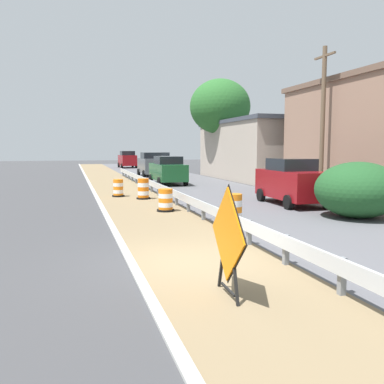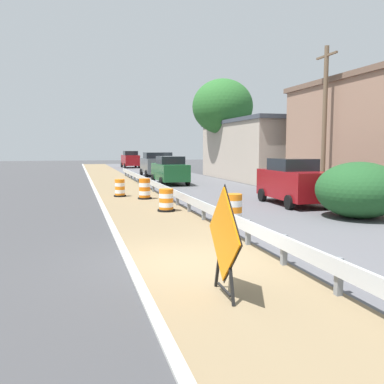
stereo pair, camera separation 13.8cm
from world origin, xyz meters
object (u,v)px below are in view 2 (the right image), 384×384
Objects in this scene: car_trailing_near_lane at (293,182)px; car_lead_far_lane at (130,159)px; utility_pole_mid at (212,136)px; traffic_barrel_close at (166,201)px; car_lead_near_lane at (170,170)px; traffic_barrel_mid at (145,190)px; warning_sign_diamond at (224,238)px; car_mid_far_lane at (164,162)px; traffic_barrel_far at (120,189)px; utility_pole_near at (324,120)px; traffic_barrel_nearest at (233,211)px; car_trailing_far_lane at (153,164)px.

car_trailing_near_lane is 1.07× the size of car_lead_far_lane.
utility_pole_mid is (5.27, -18.48, 2.61)m from car_lead_far_lane.
car_trailing_near_lane is (6.21, 0.42, 0.66)m from traffic_barrel_close.
traffic_barrel_close is 13.08m from car_lead_near_lane.
traffic_barrel_mid is 0.26× the size of car_lead_far_lane.
car_mid_far_lane is at bearing -98.48° from warning_sign_diamond.
warning_sign_diamond is 16.01m from traffic_barrel_far.
utility_pole_near is (9.46, -1.72, 3.67)m from traffic_barrel_mid.
traffic_barrel_close is 0.20× the size of car_mid_far_lane.
traffic_barrel_far is (-2.93, 9.52, -0.06)m from traffic_barrel_nearest.
car_lead_far_lane is at bearing -1.11° from car_lead_near_lane.
car_trailing_far_lane is (-2.80, 21.36, 0.03)m from car_trailing_near_lane.
car_trailing_far_lane is at bearing 177.81° from car_lead_far_lane.
traffic_barrel_mid is 0.24× the size of car_trailing_far_lane.
traffic_barrel_nearest is 34.22m from car_mid_far_lane.
car_lead_far_lane is at bearing 105.91° from utility_pole_mid.
warning_sign_diamond reaches higher than traffic_barrel_mid.
utility_pole_mid is (5.28, -1.80, 2.62)m from car_trailing_far_lane.
car_mid_far_lane is at bearing 103.34° from utility_pole_mid.
traffic_barrel_nearest is 0.14× the size of utility_pole_near.
car_trailing_near_lane is at bearing -172.93° from car_trailing_far_lane.
car_trailing_far_lane is at bearing -20.41° from car_mid_far_lane.
traffic_barrel_nearest is at bearing -110.94° from warning_sign_diamond.
traffic_barrel_close is (-1.59, 3.67, -0.06)m from traffic_barrel_nearest.
traffic_barrel_nearest is at bearing 175.51° from car_trailing_far_lane.
traffic_barrel_nearest is 0.24× the size of car_trailing_near_lane.
car_trailing_near_lane reaches higher than traffic_barrel_close.
traffic_barrel_nearest is (2.73, 6.48, -0.58)m from warning_sign_diamond.
traffic_barrel_mid is 1.83m from traffic_barrel_far.
car_trailing_far_lane is (1.82, 25.45, 0.62)m from traffic_barrel_nearest.
car_lead_far_lane reaches higher than traffic_barrel_close.
car_trailing_far_lane reaches higher than car_trailing_near_lane.
traffic_barrel_far is 0.13× the size of utility_pole_mid.
warning_sign_diamond is 41.05m from car_mid_far_lane.
car_lead_far_lane reaches higher than car_lead_near_lane.
utility_pole_mid is at bearing -106.17° from warning_sign_diamond.
traffic_barrel_close is 10.34m from utility_pole_near.
car_trailing_near_lane is 21.54m from car_trailing_far_lane.
warning_sign_diamond is 0.46× the size of car_trailing_near_lane.
car_trailing_far_lane is (4.55, 31.93, 0.04)m from warning_sign_diamond.
utility_pole_near is at bearing -16.55° from traffic_barrel_far.
car_lead_far_lane is (4.77, 32.60, 0.69)m from traffic_barrel_far.
warning_sign_diamond is 14.60m from traffic_barrel_mid.
car_mid_far_lane is 8.92m from car_trailing_far_lane.
traffic_barrel_close is 6.00m from traffic_barrel_far.
utility_pole_near reaches higher than car_mid_far_lane.
car_mid_far_lane is 0.68× the size of utility_pole_mid.
traffic_barrel_close is at bearing -87.45° from traffic_barrel_mid.
car_mid_far_lane is at bearing -10.70° from car_lead_near_lane.
traffic_barrel_close is at bearing 113.48° from traffic_barrel_nearest.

